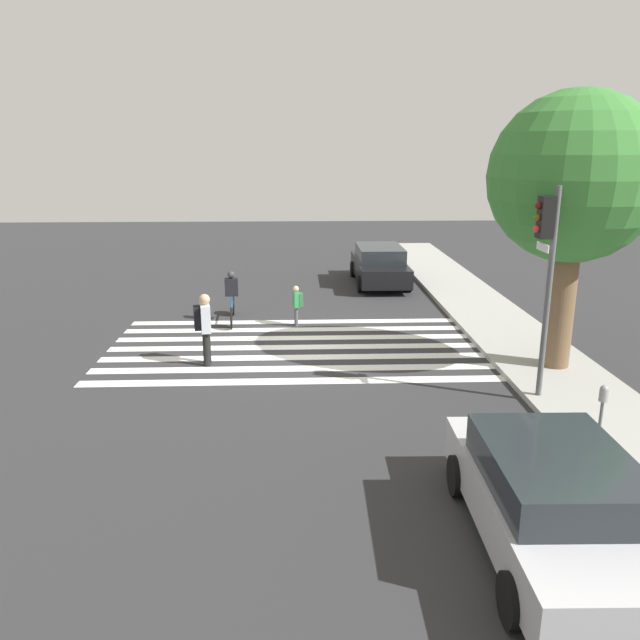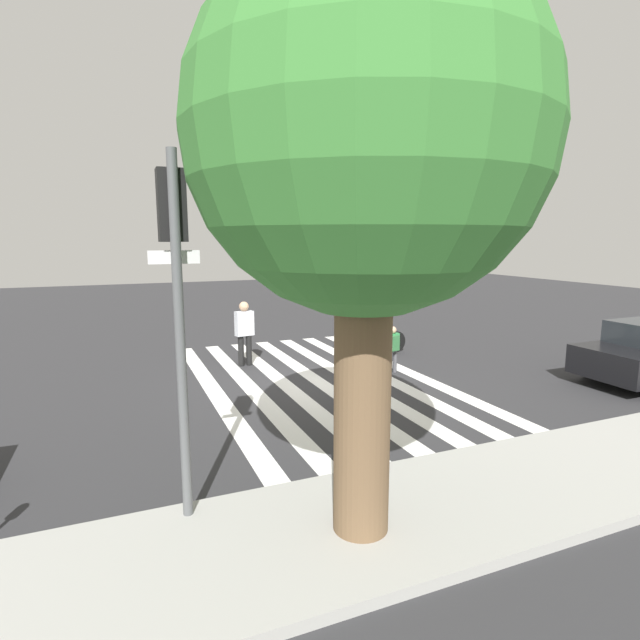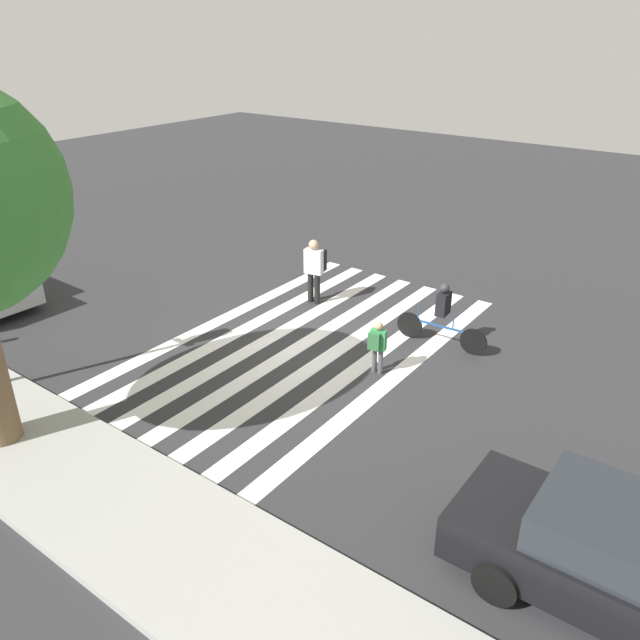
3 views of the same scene
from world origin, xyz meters
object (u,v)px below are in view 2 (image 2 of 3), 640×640
pedestrian_adult_yellow_jacket (244,328)px  cyclist_far_lane (374,327)px  street_tree (366,142)px  pedestrian_adult_blue_shirt (393,346)px  traffic_light (176,270)px

pedestrian_adult_yellow_jacket → cyclist_far_lane: (-3.98, 0.29, -0.20)m
street_tree → pedestrian_adult_yellow_jacket: (-0.78, -8.59, -3.50)m
pedestrian_adult_blue_shirt → pedestrian_adult_yellow_jacket: bearing=134.4°
traffic_light → pedestrian_adult_yellow_jacket: size_ratio=2.51×
traffic_light → street_tree: 2.62m
street_tree → cyclist_far_lane: size_ratio=2.86×
traffic_light → street_tree: bearing=146.5°
cyclist_far_lane → traffic_light: bearing=43.6°
pedestrian_adult_yellow_jacket → pedestrian_adult_blue_shirt: bearing=134.5°
street_tree → pedestrian_adult_blue_shirt: size_ratio=5.26×
street_tree → pedestrian_adult_yellow_jacket: 9.31m
traffic_light → pedestrian_adult_yellow_jacket: 8.10m
pedestrian_adult_yellow_jacket → pedestrian_adult_blue_shirt: size_ratio=1.46×
pedestrian_adult_blue_shirt → cyclist_far_lane: (-0.55, -2.02, 0.13)m
traffic_light → cyclist_far_lane: size_ratio=1.98×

